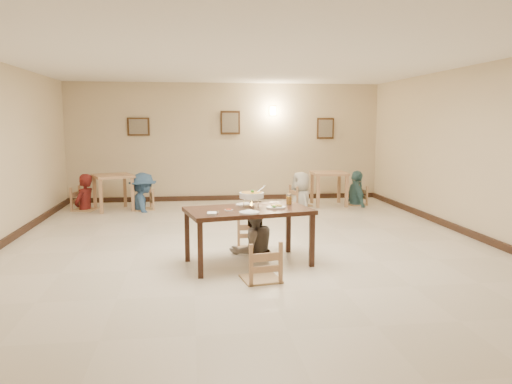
{
  "coord_description": "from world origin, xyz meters",
  "views": [
    {
      "loc": [
        -0.9,
        -7.86,
        2.01
      ],
      "look_at": [
        0.07,
        -0.42,
        0.96
      ],
      "focal_mm": 35.0,
      "sensor_mm": 36.0,
      "label": 1
    }
  ],
  "objects": [
    {
      "name": "curry_warmer",
      "position": [
        -0.07,
        -0.94,
        0.98
      ],
      "size": [
        0.39,
        0.34,
        0.31
      ],
      "color": "silver",
      "rests_on": "main_table"
    },
    {
      "name": "bg_diner_d",
      "position": [
        3.11,
        3.82,
        0.84
      ],
      "size": [
        0.44,
        1.0,
        1.68
      ],
      "primitive_type": "imported",
      "rotation": [
        0.0,
        0.0,
        1.6
      ],
      "color": "slate",
      "rests_on": "floor"
    },
    {
      "name": "rice_plate_near",
      "position": [
        -0.14,
        -1.34,
        0.82
      ],
      "size": [
        0.27,
        0.27,
        0.06
      ],
      "color": "white",
      "rests_on": "main_table"
    },
    {
      "name": "main_table",
      "position": [
        -0.12,
        -0.98,
        0.72
      ],
      "size": [
        1.87,
        1.29,
        0.8
      ],
      "rotation": [
        0.0,
        0.0,
        0.21
      ],
      "color": "#3A2117",
      "rests_on": "floor"
    },
    {
      "name": "napkin_cutlery",
      "position": [
        -0.64,
        -1.38,
        0.82
      ],
      "size": [
        0.17,
        0.25,
        0.03
      ],
      "color": "white",
      "rests_on": "main_table"
    },
    {
      "name": "bg_table_left",
      "position": [
        -2.69,
        3.8,
        0.68
      ],
      "size": [
        1.07,
        1.07,
        0.82
      ],
      "rotation": [
        0.0,
        0.0,
        0.37
      ],
      "color": "tan",
      "rests_on": "floor"
    },
    {
      "name": "picture_c",
      "position": [
        2.6,
        4.96,
        1.85
      ],
      "size": [
        0.45,
        0.04,
        0.55
      ],
      "color": "#3A2312",
      "rests_on": "wall_back"
    },
    {
      "name": "picture_a",
      "position": [
        -2.2,
        4.96,
        1.9
      ],
      "size": [
        0.55,
        0.04,
        0.45
      ],
      "color": "#3A2312",
      "rests_on": "wall_back"
    },
    {
      "name": "wall_right",
      "position": [
        4.0,
        0.0,
        1.5
      ],
      "size": [
        0.0,
        10.0,
        10.0
      ],
      "primitive_type": "plane",
      "rotation": [
        1.57,
        0.0,
        -1.57
      ],
      "color": "beige",
      "rests_on": "floor"
    },
    {
      "name": "baseboard_back",
      "position": [
        0.0,
        4.97,
        0.06
      ],
      "size": [
        8.0,
        0.06,
        0.12
      ],
      "primitive_type": "cube",
      "color": "black",
      "rests_on": "floor"
    },
    {
      "name": "wall_front",
      "position": [
        0.0,
        -5.0,
        1.5
      ],
      "size": [
        10.0,
        0.0,
        10.0
      ],
      "primitive_type": "plane",
      "rotation": [
        -1.57,
        0.0,
        0.0
      ],
      "color": "beige",
      "rests_on": "floor"
    },
    {
      "name": "chair_far",
      "position": [
        0.01,
        -0.21,
        0.45
      ],
      "size": [
        0.43,
        0.43,
        0.91
      ],
      "rotation": [
        0.0,
        0.0,
        -0.01
      ],
      "color": "tan",
      "rests_on": "floor"
    },
    {
      "name": "fried_plate",
      "position": [
        0.28,
        -1.01,
        0.82
      ],
      "size": [
        0.28,
        0.28,
        0.06
      ],
      "color": "white",
      "rests_on": "main_table"
    },
    {
      "name": "picture_b",
      "position": [
        0.1,
        4.96,
        2.0
      ],
      "size": [
        0.5,
        0.04,
        0.6
      ],
      "color": "#3A2312",
      "rests_on": "wall_back"
    },
    {
      "name": "chili_dish",
      "position": [
        -0.4,
        -1.12,
        0.81
      ],
      "size": [
        0.11,
        0.11,
        0.02
      ],
      "color": "white",
      "rests_on": "main_table"
    },
    {
      "name": "bg_diner_a",
      "position": [
        -3.36,
        3.87,
        0.84
      ],
      "size": [
        0.62,
        0.72,
        1.68
      ],
      "primitive_type": "imported",
      "rotation": [
        0.0,
        0.0,
        4.3
      ],
      "color": "maroon",
      "rests_on": "floor"
    },
    {
      "name": "baseboard_right",
      "position": [
        3.97,
        0.0,
        0.06
      ],
      "size": [
        0.06,
        10.0,
        0.12
      ],
      "primitive_type": "cube",
      "color": "black",
      "rests_on": "floor"
    },
    {
      "name": "drink_glass",
      "position": [
        0.52,
        -0.71,
        0.88
      ],
      "size": [
        0.08,
        0.08,
        0.16
      ],
      "color": "white",
      "rests_on": "main_table"
    },
    {
      "name": "bg_diner_b",
      "position": [
        -2.03,
        3.76,
        0.86
      ],
      "size": [
        0.97,
        1.26,
        1.72
      ],
      "primitive_type": "imported",
      "rotation": [
        0.0,
        0.0,
        1.91
      ],
      "color": "#375F8E",
      "rests_on": "floor"
    },
    {
      "name": "bg_diner_c",
      "position": [
        1.71,
        3.84,
        0.82
      ],
      "size": [
        0.66,
        0.89,
        1.65
      ],
      "primitive_type": "imported",
      "rotation": [
        0.0,
        0.0,
        4.9
      ],
      "color": "silver",
      "rests_on": "floor"
    },
    {
      "name": "rice_plate_far",
      "position": [
        -0.13,
        -0.7,
        0.82
      ],
      "size": [
        0.27,
        0.27,
        0.06
      ],
      "color": "white",
      "rests_on": "main_table"
    },
    {
      "name": "ceiling",
      "position": [
        0.0,
        0.0,
        3.0
      ],
      "size": [
        10.0,
        10.0,
        0.0
      ],
      "primitive_type": "plane",
      "color": "white",
      "rests_on": "wall_back"
    },
    {
      "name": "wall_sconce",
      "position": [
        1.2,
        4.96,
        2.3
      ],
      "size": [
        0.16,
        0.05,
        0.22
      ],
      "primitive_type": "cube",
      "color": "#FFD88C",
      "rests_on": "wall_back"
    },
    {
      "name": "wall_back",
      "position": [
        0.0,
        5.0,
        1.5
      ],
      "size": [
        10.0,
        0.0,
        10.0
      ],
      "primitive_type": "plane",
      "rotation": [
        1.57,
        0.0,
        0.0
      ],
      "color": "beige",
      "rests_on": "floor"
    },
    {
      "name": "bg_chair_rr",
      "position": [
        3.11,
        3.82,
        0.44
      ],
      "size": [
        0.41,
        0.41,
        0.88
      ],
      "rotation": [
        0.0,
        0.0,
        -1.37
      ],
      "color": "tan",
      "rests_on": "floor"
    },
    {
      "name": "main_diner",
      "position": [
        0.03,
        -0.3,
        0.8
      ],
      "size": [
        0.94,
        0.84,
        1.6
      ],
      "primitive_type": "imported",
      "rotation": [
        0.0,
        0.0,
        3.5
      ],
      "color": "gray",
      "rests_on": "floor"
    },
    {
      "name": "floor",
      "position": [
        0.0,
        0.0,
        0.0
      ],
      "size": [
        10.0,
        10.0,
        0.0
      ],
      "primitive_type": "plane",
      "color": "beige",
      "rests_on": "ground"
    },
    {
      "name": "bg_chair_ll",
      "position": [
        -3.36,
        3.87,
        0.51
      ],
      "size": [
        0.48,
        0.48,
        1.03
      ],
      "rotation": [
        0.0,
        0.0,
        1.32
      ],
      "color": "tan",
      "rests_on": "floor"
    },
    {
      "name": "bg_table_right",
      "position": [
        2.41,
        3.84,
        0.67
      ],
      "size": [
        0.84,
        0.84,
        0.81
      ],
      "rotation": [
        0.0,
        0.0,
        -0.03
      ],
      "color": "tan",
      "rests_on": "floor"
    },
    {
      "name": "bg_chair_lr",
      "position": [
        -2.03,
        3.76,
        0.47
      ],
      "size": [
        0.44,
        0.44,
        0.94
      ],
      "rotation": [
        0.0,
        0.0,
        -1.32
      ],
      "color": "tan",
      "rests_on": "floor"
    },
    {
      "name": "chair_near",
      "position": [
        -0.04,
        -1.73,
        0.5
      ],
      "size": [
        0.47,
        0.47,
        1.0
      ],
      "rotation": [
        0.0,
        0.0,
        3.31
      ],
      "color": "tan",
      "rests_on": "floor"
    },
    {
      "name": "bg_chair_rl",
      "position": [
        1.71,
        3.84,
        0.47
      ],
      "size": [
        0.44,
        0.44,
        0.94
      ],
      "rotation": [
        0.0,
        0.0,
        1.87
      ],
      "color": "tan",
      "rests_on": "floor"
    }
  ]
}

